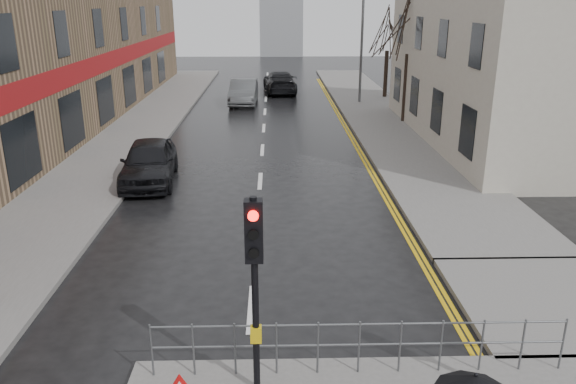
{
  "coord_description": "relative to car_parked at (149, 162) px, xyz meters",
  "views": [
    {
      "loc": [
        0.51,
        -7.62,
        6.29
      ],
      "look_at": [
        0.85,
        5.39,
        1.83
      ],
      "focal_mm": 35.0,
      "sensor_mm": 36.0,
      "label": 1
    }
  ],
  "objects": [
    {
      "name": "left_pavement",
      "position": [
        -2.5,
        11.0,
        -0.7
      ],
      "size": [
        4.0,
        44.0,
        0.14
      ],
      "primitive_type": "cube",
      "color": "#605E5B",
      "rests_on": "ground"
    },
    {
      "name": "right_pavement",
      "position": [
        10.5,
        13.0,
        -0.7
      ],
      "size": [
        4.0,
        40.0,
        0.14
      ],
      "primitive_type": "cube",
      "color": "#605E5B",
      "rests_on": "ground"
    },
    {
      "name": "pavement_bridge_right",
      "position": [
        10.5,
        -9.0,
        -0.7
      ],
      "size": [
        4.0,
        4.2,
        0.14
      ],
      "primitive_type": "cube",
      "color": "#605E5B",
      "rests_on": "ground"
    },
    {
      "name": "building_left_terrace",
      "position": [
        -8.0,
        10.0,
        4.23
      ],
      "size": [
        8.0,
        42.0,
        10.0
      ],
      "primitive_type": "cube",
      "color": "#8B6C50",
      "rests_on": "ground"
    },
    {
      "name": "building_right_cream",
      "position": [
        16.0,
        6.0,
        4.01
      ],
      "size": [
        9.0,
        16.4,
        10.1
      ],
      "color": "#BDB8A5",
      "rests_on": "ground"
    },
    {
      "name": "traffic_signal_near_left",
      "position": [
        4.2,
        -11.8,
        1.69
      ],
      "size": [
        0.28,
        0.27,
        3.4
      ],
      "color": "black",
      "rests_on": "near_pavement"
    },
    {
      "name": "guard_railing_front",
      "position": [
        5.95,
        -11.4,
        0.09
      ],
      "size": [
        7.14,
        0.04,
        1.0
      ],
      "color": "#595B5E",
      "rests_on": "near_pavement"
    },
    {
      "name": "street_lamp",
      "position": [
        9.82,
        16.0,
        3.94
      ],
      "size": [
        1.83,
        0.25,
        8.0
      ],
      "color": "#595B5E",
      "rests_on": "right_pavement"
    },
    {
      "name": "tree_near",
      "position": [
        11.5,
        10.0,
        4.37
      ],
      "size": [
        2.4,
        2.4,
        6.58
      ],
      "color": "black",
      "rests_on": "right_pavement"
    },
    {
      "name": "tree_far",
      "position": [
        12.0,
        18.0,
        3.65
      ],
      "size": [
        2.4,
        2.4,
        5.64
      ],
      "color": "black",
      "rests_on": "right_pavement"
    },
    {
      "name": "car_parked",
      "position": [
        0.0,
        0.0,
        0.0
      ],
      "size": [
        2.2,
        4.65,
        1.54
      ],
      "primitive_type": "imported",
      "rotation": [
        0.0,
        0.0,
        0.09
      ],
      "color": "black",
      "rests_on": "ground"
    },
    {
      "name": "car_mid",
      "position": [
        2.63,
        16.09,
        -0.0
      ],
      "size": [
        1.73,
        4.68,
        1.53
      ],
      "primitive_type": "imported",
      "rotation": [
        0.0,
        0.0,
        -0.02
      ],
      "color": "#474A4C",
      "rests_on": "ground"
    },
    {
      "name": "car_far",
      "position": [
        4.97,
        20.67,
        -0.01
      ],
      "size": [
        2.53,
        5.38,
        1.52
      ],
      "primitive_type": "imported",
      "rotation": [
        0.0,
        0.0,
        3.22
      ],
      "color": "black",
      "rests_on": "ground"
    }
  ]
}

